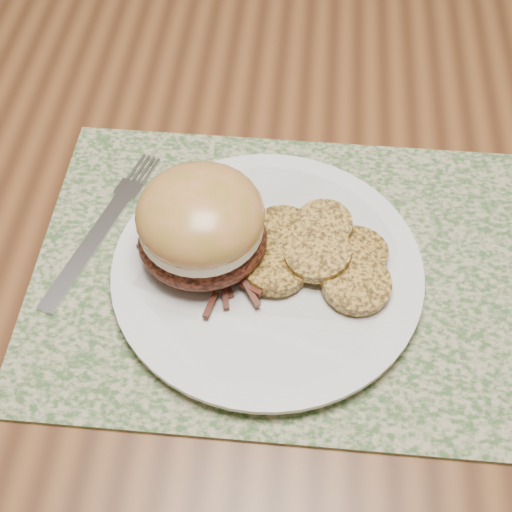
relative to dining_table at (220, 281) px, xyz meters
The scene contains 7 objects.
ground 0.67m from the dining_table, ahead, with size 3.50×3.50×0.00m, color brown.
dining_table is the anchor object (origin of this frame).
placemat 0.11m from the dining_table, 30.41° to the right, with size 0.45×0.33×0.00m, color #39582D.
dinner_plate 0.12m from the dining_table, 42.93° to the right, with size 0.26×0.26×0.02m, color silver.
pork_sandwich 0.15m from the dining_table, 97.83° to the right, with size 0.13×0.13×0.09m.
roasted_potatoes 0.15m from the dining_table, 20.92° to the right, with size 0.15×0.13×0.03m.
fork 0.14m from the dining_table, behind, with size 0.08×0.20×0.00m.
Camera 1 is at (0.07, -0.41, 1.28)m, focal length 50.00 mm.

